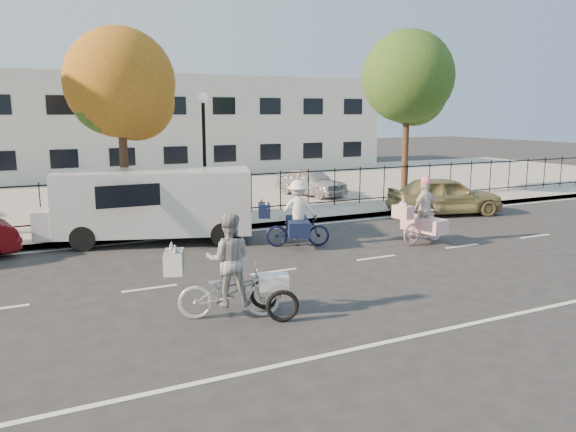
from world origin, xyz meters
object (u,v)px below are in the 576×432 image
bull_bike (297,220)px  gold_sedan (445,196)px  zebra_trike (229,278)px  lot_car_d (311,182)px  lamppost (204,133)px  white_van (152,203)px  lot_car_c (105,192)px  unicorn_bike (424,219)px

bull_bike → gold_sedan: size_ratio=0.50×
zebra_trike → gold_sedan: (11.08, 6.66, -0.04)m
lot_car_d → lamppost: bearing=-167.5°
white_van → lot_car_d: (8.32, 5.50, -0.42)m
bull_bike → lot_car_c: (-4.00, 8.75, -0.03)m
bull_bike → lot_car_c: size_ratio=0.59×
white_van → gold_sedan: size_ratio=1.52×
gold_sedan → white_van: bearing=102.5°
lamppost → gold_sedan: bearing=-16.7°
lamppost → lot_car_d: bearing=28.3°
zebra_trike → lot_car_c: (-0.27, 13.29, -0.03)m
zebra_trike → unicorn_bike: zebra_trike is taller
lamppost → white_van: bearing=-136.0°
zebra_trike → gold_sedan: bearing=-39.4°
lot_car_d → gold_sedan: bearing=-81.4°
zebra_trike → white_van: (0.15, 6.92, 0.41)m
gold_sedan → bull_bike: bearing=119.9°
unicorn_bike → lot_car_d: bearing=-17.5°
white_van → lot_car_d: white_van is taller
unicorn_bike → white_van: white_van is taller
unicorn_bike → lot_car_d: unicorn_bike is taller
bull_bike → white_van: size_ratio=0.33×
zebra_trike → bull_bike: zebra_trike is taller
unicorn_bike → lamppost: bearing=28.2°
unicorn_bike → lot_car_d: 9.29m
bull_bike → lot_car_d: (4.74, 7.88, -0.00)m
lamppost → gold_sedan: lamppost is taller
bull_bike → lot_car_d: bearing=-9.3°
gold_sedan → lamppost: bearing=87.2°
white_van → lot_car_c: (-0.42, 6.37, -0.44)m
unicorn_bike → bull_bike: unicorn_bike is taller
bull_bike → white_van: bearing=78.1°
white_van → lot_car_d: size_ratio=1.80×
unicorn_bike → lot_car_c: (-7.49, 10.07, 0.00)m
white_van → zebra_trike: bearing=-72.7°
zebra_trike → unicorn_bike: size_ratio=1.15×
unicorn_bike → bull_bike: size_ratio=0.95×
zebra_trike → gold_sedan: 12.93m
zebra_trike → unicorn_bike: 7.91m
lamppost → lot_car_c: (-2.80, 4.07, -2.37)m
unicorn_bike → lot_car_d: (1.25, 9.20, 0.03)m
lamppost → bull_bike: size_ratio=2.04×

